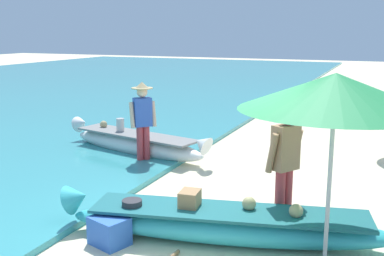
{
  "coord_description": "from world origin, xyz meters",
  "views": [
    {
      "loc": [
        2.3,
        -5.56,
        2.78
      ],
      "look_at": [
        -1.21,
        2.65,
        0.9
      ],
      "focal_mm": 43.63,
      "sensor_mm": 36.0,
      "label": 1
    }
  ],
  "objects_px": {
    "boat_white_midground": "(136,143)",
    "cooler_box": "(109,231)",
    "boat_cyan_foreground": "(228,224)",
    "person_tourist_customer": "(285,163)",
    "person_vendor_hatted": "(143,117)",
    "patio_umbrella_large": "(335,92)"
  },
  "relations": [
    {
      "from": "person_tourist_customer",
      "to": "boat_cyan_foreground",
      "type": "bearing_deg",
      "value": -133.4
    },
    {
      "from": "person_tourist_customer",
      "to": "cooler_box",
      "type": "height_order",
      "value": "person_tourist_customer"
    },
    {
      "from": "boat_white_midground",
      "to": "cooler_box",
      "type": "bearing_deg",
      "value": -64.54
    },
    {
      "from": "cooler_box",
      "to": "person_tourist_customer",
      "type": "bearing_deg",
      "value": 51.67
    },
    {
      "from": "boat_white_midground",
      "to": "person_tourist_customer",
      "type": "bearing_deg",
      "value": -34.91
    },
    {
      "from": "boat_cyan_foreground",
      "to": "person_vendor_hatted",
      "type": "relative_size",
      "value": 2.66
    },
    {
      "from": "boat_white_midground",
      "to": "person_tourist_customer",
      "type": "height_order",
      "value": "person_tourist_customer"
    },
    {
      "from": "boat_cyan_foreground",
      "to": "person_tourist_customer",
      "type": "height_order",
      "value": "person_tourist_customer"
    },
    {
      "from": "person_tourist_customer",
      "to": "patio_umbrella_large",
      "type": "height_order",
      "value": "patio_umbrella_large"
    },
    {
      "from": "boat_white_midground",
      "to": "cooler_box",
      "type": "relative_size",
      "value": 8.27
    },
    {
      "from": "person_vendor_hatted",
      "to": "cooler_box",
      "type": "distance_m",
      "value": 3.87
    },
    {
      "from": "person_vendor_hatted",
      "to": "cooler_box",
      "type": "xyz_separation_m",
      "value": [
        1.43,
        -3.51,
        -0.82
      ]
    },
    {
      "from": "boat_white_midground",
      "to": "person_tourist_customer",
      "type": "relative_size",
      "value": 2.27
    },
    {
      "from": "patio_umbrella_large",
      "to": "boat_white_midground",
      "type": "bearing_deg",
      "value": 142.08
    },
    {
      "from": "boat_cyan_foreground",
      "to": "cooler_box",
      "type": "height_order",
      "value": "boat_cyan_foreground"
    },
    {
      "from": "boat_cyan_foreground",
      "to": "patio_umbrella_large",
      "type": "xyz_separation_m",
      "value": [
        1.29,
        -0.23,
        1.85
      ]
    },
    {
      "from": "person_vendor_hatted",
      "to": "patio_umbrella_large",
      "type": "relative_size",
      "value": 0.75
    },
    {
      "from": "boat_cyan_foreground",
      "to": "boat_white_midground",
      "type": "bearing_deg",
      "value": 134.65
    },
    {
      "from": "patio_umbrella_large",
      "to": "cooler_box",
      "type": "bearing_deg",
      "value": -170.38
    },
    {
      "from": "boat_cyan_foreground",
      "to": "boat_white_midground",
      "type": "relative_size",
      "value": 1.16
    },
    {
      "from": "person_tourist_customer",
      "to": "person_vendor_hatted",
      "type": "bearing_deg",
      "value": 147.49
    },
    {
      "from": "boat_cyan_foreground",
      "to": "patio_umbrella_large",
      "type": "distance_m",
      "value": 2.27
    }
  ]
}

